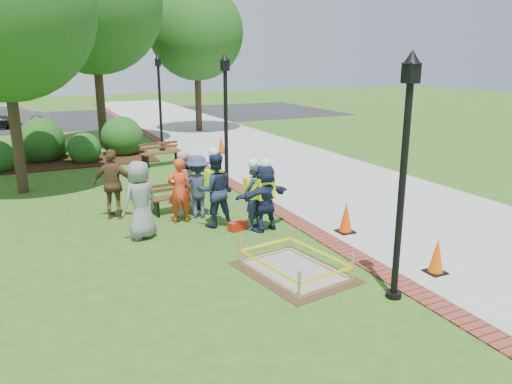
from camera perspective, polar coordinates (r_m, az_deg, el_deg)
name	(u,v)px	position (r m, az deg, el deg)	size (l,w,h in m)	color
ground	(258,251)	(11.10, 0.28, -6.76)	(100.00, 100.00, 0.00)	#285116
sidewalk	(264,155)	(21.86, 0.94, 4.29)	(6.00, 60.00, 0.02)	#9E9E99
brick_edging	(193,161)	(20.68, -7.20, 3.55)	(0.50, 60.00, 0.03)	maroon
mulch_bed	(66,162)	(21.74, -20.88, 3.25)	(7.00, 3.00, 0.05)	#381E0F
parking_lot	(93,118)	(36.80, -18.16, 7.99)	(36.00, 12.00, 0.01)	black
wet_concrete_pad	(294,262)	(9.98, 4.39, -7.93)	(2.06, 2.55, 0.55)	#47331E
bench_near	(177,203)	(13.94, -9.04, -1.23)	(1.50, 0.66, 0.79)	brown
bench_far	(162,158)	(20.07, -10.70, 3.83)	(1.70, 0.83, 0.88)	brown
cone_front	(437,257)	(10.48, 19.95, -6.98)	(0.37, 0.37, 0.74)	black
cone_back	(346,218)	(12.26, 10.24, -2.96)	(0.40, 0.40, 0.79)	black
cone_far	(221,145)	(22.21, -3.98, 5.40)	(0.40, 0.40, 0.79)	black
toolbox	(237,226)	(12.34, -2.16, -3.91)	(0.44, 0.24, 0.22)	#B31E0D
lamp_near	(404,161)	(8.63, 16.56, 3.41)	(0.28, 0.28, 4.26)	black
lamp_mid	(226,113)	(15.47, -3.48, 8.98)	(0.28, 0.28, 4.26)	black
lamp_far	(160,95)	(23.07, -10.96, 10.78)	(0.28, 0.28, 4.26)	black
tree_left	(0,8)	(16.97, -27.18, 18.20)	(5.41, 5.41, 8.22)	#3D2D1E
tree_back	(93,5)	(25.10, -18.16, 19.68)	(6.23, 6.23, 9.55)	#3D2D1E
tree_right	(196,33)	(28.96, -6.84, 17.63)	(5.20, 5.20, 8.04)	#3D2D1E
shrub_b	(43,161)	(22.38, -23.16, 3.29)	(1.89, 1.89, 1.89)	#154714
shrub_c	(86,162)	(21.45, -18.88, 3.23)	(1.31, 1.31, 1.31)	#154714
shrub_d	(123,155)	(22.68, -14.92, 4.15)	(1.81, 1.81, 1.81)	#154714
shrub_e	(57,157)	(23.08, -21.76, 3.76)	(0.97, 0.97, 0.97)	#154714
casual_person_a	(140,200)	(11.91, -13.10, -0.90)	(0.70, 0.60, 1.85)	gray
casual_person_b	(180,191)	(12.89, -8.73, 0.15)	(0.59, 0.44, 1.68)	red
casual_person_c	(182,184)	(13.44, -8.41, 0.95)	(0.62, 0.46, 1.76)	white
casual_person_d	(114,185)	(13.54, -15.96, 0.83)	(0.70, 0.62, 1.85)	brown
casual_person_e	(199,187)	(13.22, -6.59, 0.59)	(0.63, 0.54, 1.68)	#2F3B53
hivis_worker_a	(265,195)	(12.12, 1.08, -0.34)	(0.59, 0.44, 1.81)	#151638
hivis_worker_b	(253,194)	(12.22, -0.34, -0.24)	(0.62, 0.60, 1.79)	#1C314A
hivis_worker_c	(214,188)	(12.44, -4.77, 0.47)	(0.62, 0.42, 2.03)	#171E3D
parked_car_b	(14,126)	(34.55, -25.91, 6.79)	(4.45, 1.94, 1.45)	#ACABB0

